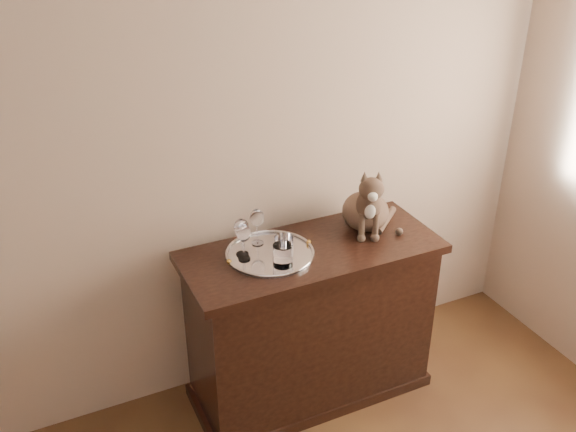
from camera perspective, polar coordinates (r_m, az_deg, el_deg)
name	(u,v)px	position (r m, az deg, el deg)	size (l,w,h in m)	color
wall_back	(154,144)	(2.79, -11.79, 6.27)	(4.00, 0.10, 2.70)	#C4AA93
sideboard	(310,323)	(3.17, 2.00, -9.50)	(1.20, 0.50, 0.85)	black
tray	(270,254)	(2.88, -1.61, -3.43)	(0.40, 0.40, 0.01)	silver
wine_glass_a	(242,237)	(2.83, -4.13, -1.88)	(0.07, 0.07, 0.18)	white
wine_glass_b	(257,227)	(2.91, -2.76, -0.95)	(0.07, 0.07, 0.18)	silver
wine_glass_c	(244,242)	(2.80, -3.96, -2.32)	(0.07, 0.07, 0.17)	white
tumbler_a	(284,246)	(2.84, -0.37, -2.70)	(0.08, 0.08, 0.09)	silver
tumbler_b	(283,255)	(2.77, -0.46, -3.51)	(0.09, 0.09, 0.10)	silver
cat	(367,195)	(3.05, 6.99, 1.87)	(0.34, 0.32, 0.34)	brown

